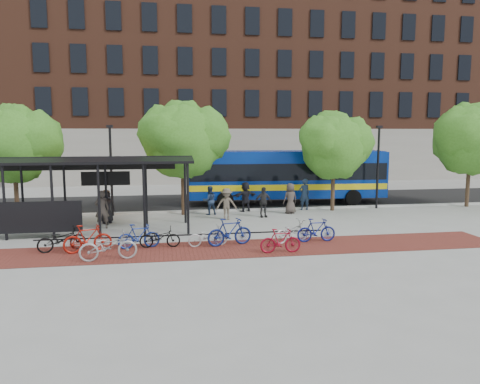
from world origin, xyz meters
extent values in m
plane|color=#9E9E99|center=(0.00, 0.00, 0.00)|extent=(160.00, 160.00, 0.00)
cube|color=black|center=(0.00, 8.00, 0.01)|extent=(160.00, 8.00, 0.01)
cube|color=#B7B7B2|center=(0.00, 4.00, 0.06)|extent=(160.00, 0.25, 0.12)
cube|color=maroon|center=(-2.00, -5.00, 0.00)|extent=(24.00, 3.00, 0.01)
cube|color=black|center=(-3.30, -4.10, 0.00)|extent=(12.00, 0.05, 0.95)
cube|color=brown|center=(10.00, 26.00, 10.00)|extent=(55.00, 14.00, 20.00)
cube|color=#7A664C|center=(-16.00, 40.00, 15.00)|extent=(22.00, 22.00, 30.00)
cylinder|color=black|center=(-11.00, -1.85, 1.65)|extent=(0.12, 0.12, 3.30)
cylinder|color=black|center=(-11.00, 0.85, 1.65)|extent=(0.12, 0.12, 3.30)
cylinder|color=black|center=(-9.00, -1.85, 1.65)|extent=(0.12, 0.12, 3.30)
cylinder|color=black|center=(-9.00, 0.85, 1.65)|extent=(0.12, 0.12, 3.30)
cylinder|color=black|center=(-7.00, -1.85, 1.65)|extent=(0.12, 0.12, 3.30)
cylinder|color=black|center=(-7.00, 0.85, 1.65)|extent=(0.12, 0.12, 3.30)
cylinder|color=black|center=(-5.00, -1.85, 1.65)|extent=(0.12, 0.12, 3.30)
cylinder|color=black|center=(-5.00, 0.85, 1.65)|extent=(0.12, 0.12, 3.30)
cylinder|color=black|center=(-3.00, -1.85, 1.65)|extent=(0.12, 0.12, 3.30)
cylinder|color=black|center=(-3.00, 0.85, 1.65)|extent=(0.12, 0.12, 3.30)
cube|color=black|center=(-10.00, -1.90, 1.00)|extent=(4.50, 0.08, 1.40)
cube|color=black|center=(-8.00, -1.20, 3.45)|extent=(10.60, 1.65, 0.29)
cube|color=black|center=(-8.00, 0.20, 3.45)|extent=(10.60, 1.65, 0.29)
cube|color=black|center=(-8.00, 0.90, 3.05)|extent=(9.00, 0.10, 0.40)
cube|color=black|center=(-7.00, 0.95, 2.40)|extent=(2.40, 0.12, 0.70)
cube|color=#FF7200|center=(-7.00, 1.03, 2.40)|extent=(2.20, 0.02, 0.55)
cylinder|color=#382619|center=(-12.00, 3.30, 1.19)|extent=(0.24, 0.24, 2.38)
sphere|color=#39741F|center=(-12.00, 3.30, 3.98)|extent=(4.00, 4.00, 4.00)
sphere|color=#39741F|center=(-11.00, 3.50, 4.28)|extent=(3.20, 3.20, 3.20)
sphere|color=#39741F|center=(-11.90, 3.70, 4.78)|extent=(2.80, 2.80, 2.80)
cylinder|color=#382619|center=(-3.00, 3.30, 1.26)|extent=(0.24, 0.24, 2.52)
sphere|color=#39741F|center=(-3.00, 3.30, 4.20)|extent=(4.20, 4.20, 4.20)
sphere|color=#39741F|center=(-1.95, 3.50, 4.50)|extent=(3.36, 3.36, 3.36)
sphere|color=#39741F|center=(-3.84, 3.00, 4.60)|extent=(3.15, 3.15, 3.15)
sphere|color=#39741F|center=(-2.90, 3.70, 5.00)|extent=(2.94, 2.94, 2.94)
cylinder|color=#382619|center=(6.00, 3.30, 1.14)|extent=(0.24, 0.24, 2.27)
sphere|color=#39741F|center=(6.00, 3.30, 3.79)|extent=(3.80, 3.80, 3.80)
sphere|color=#39741F|center=(6.95, 3.50, 4.09)|extent=(3.04, 3.04, 3.04)
sphere|color=#39741F|center=(5.24, 3.00, 4.20)|extent=(2.85, 2.85, 2.85)
sphere|color=#39741F|center=(6.10, 3.70, 4.59)|extent=(2.66, 2.66, 2.66)
cylinder|color=#382619|center=(15.00, 3.30, 1.22)|extent=(0.24, 0.24, 2.45)
sphere|color=#39741F|center=(15.00, 3.30, 4.21)|extent=(4.40, 4.40, 4.40)
sphere|color=#39741F|center=(14.12, 3.00, 4.61)|extent=(3.30, 3.30, 3.30)
sphere|color=#39741F|center=(15.10, 3.70, 5.01)|extent=(3.08, 3.08, 3.08)
cylinder|color=black|center=(-7.00, 3.60, 2.50)|extent=(0.14, 0.14, 5.00)
cube|color=black|center=(-7.00, 3.60, 5.05)|extent=(0.35, 0.20, 0.15)
cylinder|color=black|center=(9.00, 3.60, 2.50)|extent=(0.14, 0.14, 5.00)
cube|color=black|center=(9.00, 3.60, 5.05)|extent=(0.35, 0.20, 0.15)
cube|color=navy|center=(3.90, 6.43, 1.97)|extent=(13.08, 3.50, 2.97)
cube|color=black|center=(3.90, 6.43, 2.21)|extent=(12.82, 3.53, 1.08)
cube|color=yellow|center=(3.90, 6.43, 1.24)|extent=(12.95, 3.54, 0.38)
cube|color=navy|center=(3.90, 6.43, 3.40)|extent=(12.81, 3.20, 0.19)
cylinder|color=black|center=(-0.31, 5.26, 0.52)|extent=(1.05, 0.36, 1.04)
cylinder|color=black|center=(-0.16, 8.06, 0.52)|extent=(1.05, 0.36, 1.04)
cylinder|color=black|center=(7.96, 4.81, 0.52)|extent=(1.05, 0.36, 1.04)
cylinder|color=black|center=(8.11, 7.61, 0.52)|extent=(1.05, 0.36, 1.04)
imported|color=black|center=(-8.18, -4.25, 0.49)|extent=(1.99, 1.28, 0.99)
imported|color=#9B190E|center=(-7.12, -4.64, 0.56)|extent=(1.95, 0.99, 1.13)
imported|color=#9B9C9E|center=(-6.19, -5.95, 0.55)|extent=(2.19, 1.03, 1.11)
imported|color=navy|center=(-5.15, -4.30, 0.51)|extent=(1.77, 0.78, 1.03)
imported|color=black|center=(-4.30, -4.28, 0.44)|extent=(1.68, 0.63, 0.87)
imported|color=#B4B3B6|center=(-2.33, -4.39, 0.44)|extent=(1.74, 0.83, 0.88)
imported|color=navy|center=(-1.41, -4.43, 0.59)|extent=(2.03, 0.97, 1.18)
imported|color=maroon|center=(0.40, -5.94, 0.49)|extent=(1.64, 0.50, 0.98)
imported|color=#B7B7BA|center=(1.34, -4.26, 0.48)|extent=(1.93, 1.35, 0.96)
imported|color=navy|center=(2.40, -4.38, 0.52)|extent=(1.75, 0.55, 1.04)
imported|color=black|center=(-7.07, 1.49, 0.88)|extent=(0.99, 0.79, 1.76)
imported|color=#423A35|center=(-7.13, 0.05, 0.95)|extent=(0.77, 0.57, 1.91)
imported|color=#21314D|center=(-1.51, 3.06, 0.83)|extent=(0.93, 0.80, 1.65)
imported|color=brown|center=(-0.76, 1.33, 0.87)|extent=(1.15, 0.69, 1.73)
imported|color=#282828|center=(1.37, 1.79, 0.85)|extent=(1.04, 0.53, 1.70)
imported|color=black|center=(0.72, 3.80, 0.89)|extent=(1.73, 1.11, 1.78)
imported|color=#423934|center=(3.18, 2.67, 0.89)|extent=(0.99, 0.78, 1.78)
imported|color=#1E2E46|center=(4.37, 3.80, 0.96)|extent=(0.76, 0.57, 1.91)
camera|label=1|loc=(-4.11, -23.46, 4.78)|focal=35.00mm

